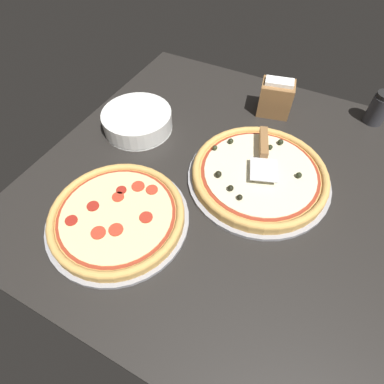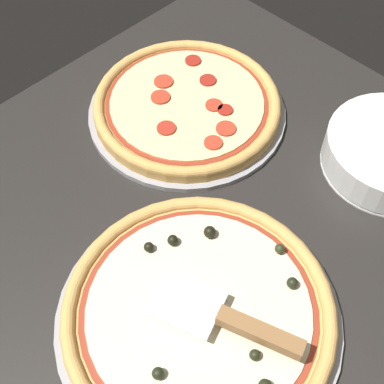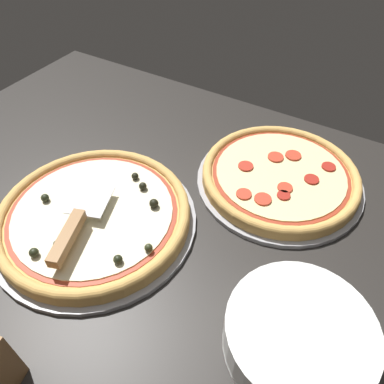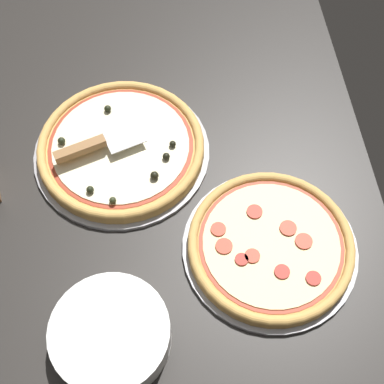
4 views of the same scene
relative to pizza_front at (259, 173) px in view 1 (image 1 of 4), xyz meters
The scene contains 9 objects.
ground_plane 5.42cm from the pizza_front, 60.83° to the left, with size 120.71×107.63×3.60cm, color black.
pizza_pan_front 2.16cm from the pizza_front, behind, with size 40.33×40.33×1.00cm, color #939399.
pizza_front is the anchor object (origin of this frame).
pizza_pan_back 40.41cm from the pizza_front, 47.52° to the left, with size 36.37×36.37×1.00cm, color #939399.
pizza_back 40.35cm from the pizza_front, 47.51° to the left, with size 34.19×34.19×2.88cm.
serving_spatula 7.50cm from the pizza_front, 75.99° to the right, with size 11.26×20.49×2.00cm.
plate_stack 42.95cm from the pizza_front, ahead, with size 22.37×22.37×6.30cm.
parmesan_shaker 49.84cm from the pizza_front, 121.19° to the right, with size 6.39×6.39×10.70cm.
napkin_holder 32.65cm from the pizza_front, 79.31° to the right, with size 12.16×10.45×12.23cm.
Camera 1 is at (-10.25, 55.66, 65.30)cm, focal length 28.00 mm.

